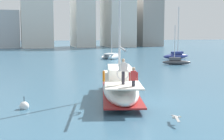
% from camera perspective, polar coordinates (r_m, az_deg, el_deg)
% --- Properties ---
extents(ground_plane, '(400.00, 400.00, 0.00)m').
position_cam_1_polar(ground_plane, '(20.78, 3.34, -5.92)').
color(ground_plane, '#38607A').
extents(main_sailboat, '(4.83, 9.89, 11.76)m').
position_cam_1_polar(main_sailboat, '(21.77, 1.53, -2.91)').
color(main_sailboat, white).
rests_on(main_sailboat, ground).
extents(moored_sloop_near, '(5.86, 2.50, 9.43)m').
position_cam_1_polar(moored_sloop_near, '(57.86, 11.73, 2.66)').
color(moored_sloop_near, navy).
rests_on(moored_sloop_near, ground).
extents(moored_sloop_far, '(4.79, 5.37, 6.27)m').
position_cam_1_polar(moored_sloop_far, '(56.29, -0.19, 2.63)').
color(moored_sloop_far, silver).
rests_on(moored_sloop_far, ground).
extents(moored_cutter_right, '(4.24, 2.50, 5.79)m').
position_cam_1_polar(moored_cutter_right, '(46.77, 11.76, 1.55)').
color(moored_cutter_right, '#4C4C51').
rests_on(moored_cutter_right, ground).
extents(seagull, '(0.49, 1.28, 0.18)m').
position_cam_1_polar(seagull, '(16.08, 11.65, -8.55)').
color(seagull, silver).
rests_on(seagull, ground).
extents(mooring_buoy, '(0.57, 0.57, 0.88)m').
position_cam_1_polar(mooring_buoy, '(19.58, -15.87, -6.43)').
color(mooring_buoy, silver).
rests_on(mooring_buoy, ground).
extents(waterfront_buildings, '(86.15, 19.71, 27.87)m').
position_cam_1_polar(waterfront_buildings, '(108.43, -11.94, 10.10)').
color(waterfront_buildings, '#B2B7BC').
rests_on(waterfront_buildings, ground).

